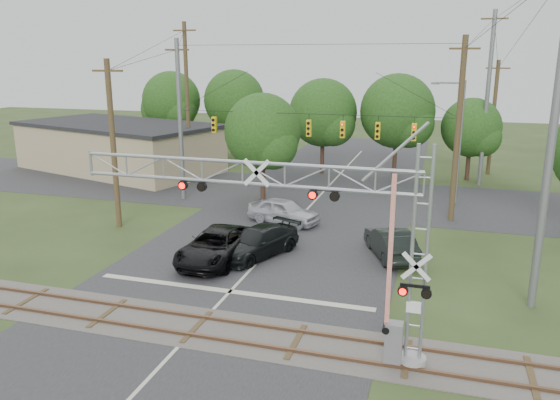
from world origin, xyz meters
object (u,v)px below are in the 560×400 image
(sedan_silver, at_px, (284,211))
(streetlight, at_px, (458,136))
(pickup_black, at_px, (216,246))
(commercial_building, at_px, (119,146))
(crossing_gantry, at_px, (309,223))
(traffic_signal_span, at_px, (322,127))
(car_dark, at_px, (258,242))

(sedan_silver, relative_size, streetlight, 0.53)
(pickup_black, relative_size, commercial_building, 0.28)
(crossing_gantry, height_order, streetlight, streetlight)
(traffic_signal_span, distance_m, streetlight, 9.80)
(pickup_black, height_order, streetlight, streetlight)
(pickup_black, distance_m, commercial_building, 26.44)
(sedan_silver, bearing_deg, car_dark, -162.41)
(streetlight, bearing_deg, pickup_black, -127.36)
(traffic_signal_span, bearing_deg, crossing_gantry, -78.84)
(crossing_gantry, xyz_separation_m, commercial_building, (-24.62, 26.62, -2.59))
(commercial_building, bearing_deg, streetlight, 8.64)
(commercial_building, bearing_deg, sedan_silver, -15.44)
(traffic_signal_span, distance_m, commercial_building, 22.84)
(sedan_silver, bearing_deg, traffic_signal_span, -8.32)
(pickup_black, distance_m, car_dark, 2.24)
(crossing_gantry, distance_m, pickup_black, 10.63)
(sedan_silver, relative_size, commercial_building, 0.22)
(pickup_black, height_order, car_dark, pickup_black)
(traffic_signal_span, relative_size, commercial_building, 0.94)
(commercial_building, xyz_separation_m, streetlight, (29.75, -3.92, 2.67))
(commercial_building, distance_m, streetlight, 30.12)
(crossing_gantry, distance_m, traffic_signal_span, 18.74)
(car_dark, relative_size, commercial_building, 0.25)
(traffic_signal_span, relative_size, sedan_silver, 4.17)
(pickup_black, relative_size, sedan_silver, 1.26)
(commercial_building, bearing_deg, traffic_signal_span, -5.31)
(streetlight, bearing_deg, commercial_building, 172.50)
(pickup_black, height_order, commercial_building, commercial_building)
(sedan_silver, height_order, commercial_building, commercial_building)
(commercial_building, height_order, streetlight, streetlight)
(sedan_silver, bearing_deg, commercial_building, 72.74)
(traffic_signal_span, xyz_separation_m, streetlight, (8.75, 4.34, -0.86))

